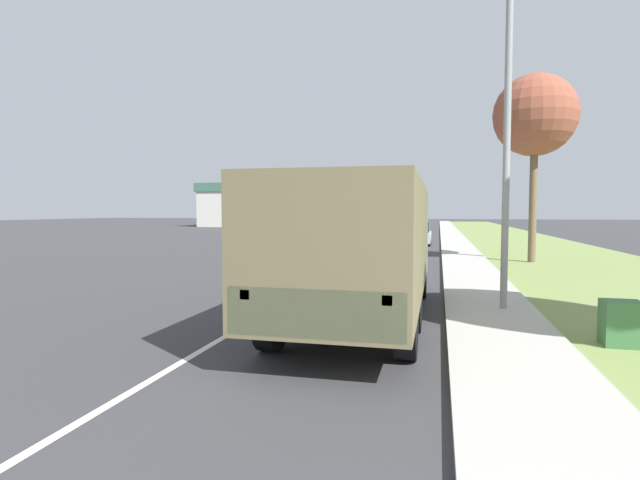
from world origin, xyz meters
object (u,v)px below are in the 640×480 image
object	(u,v)px
military_truck	(362,242)
lamp_post	(498,86)
car_nearest_ahead	(321,241)
car_second_ahead	(416,234)

from	to	relation	value
military_truck	lamp_post	size ratio (longest dim) A/B	1.03
car_nearest_ahead	lamp_post	size ratio (longest dim) A/B	0.54
military_truck	lamp_post	bearing A→B (deg)	24.92
military_truck	car_nearest_ahead	distance (m)	13.16
lamp_post	military_truck	bearing A→B (deg)	-155.08
military_truck	car_nearest_ahead	xyz separation A→B (m)	(-3.80, 12.57, -0.80)
military_truck	car_nearest_ahead	bearing A→B (deg)	106.81
military_truck	lamp_post	world-z (taller)	lamp_post
military_truck	lamp_post	xyz separation A→B (m)	(2.53, 1.18, 3.08)
car_second_ahead	military_truck	bearing A→B (deg)	-90.13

